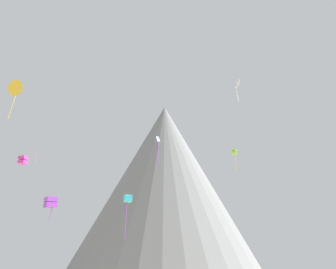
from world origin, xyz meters
TOP-DOWN VIEW (x-y plane):
  - rock_massif at (13.55, 101.73)m, footprint 73.61×73.61m
  - kite_cyan_low at (-2.03, 22.78)m, footprint 1.06×1.04m
  - kite_magenta_mid at (-15.07, 25.67)m, footprint 1.18×1.19m
  - kite_lime_high at (18.59, 45.22)m, footprint 1.16×1.18m
  - kite_blue_high at (4.00, 42.89)m, footprint 0.82×0.51m
  - kite_gold_high at (-17.64, 28.12)m, footprint 2.37×1.42m
  - kite_white_high at (18.20, 39.74)m, footprint 0.67×1.13m
  - kite_violet_low at (-11.51, 27.90)m, footprint 1.85×1.83m
  - kite_pink_mid at (-17.17, 45.47)m, footprint 0.58×0.86m

SIDE VIEW (x-z plane):
  - kite_cyan_low at x=-2.03m, z-range 10.79..15.83m
  - kite_violet_low at x=-11.51m, z-range 12.17..15.02m
  - kite_magenta_mid at x=-15.07m, z-range 17.92..18.88m
  - kite_pink_mid at x=-17.17m, z-range 23.89..26.66m
  - kite_blue_high at x=4.00m, z-range 23.93..29.44m
  - kite_lime_high at x=18.59m, z-range 24.85..28.92m
  - rock_massif at x=13.55m, z-range -2.02..57.44m
  - kite_gold_high at x=-17.64m, z-range 26.34..32.18m
  - kite_white_high at x=18.20m, z-range 35.60..40.08m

